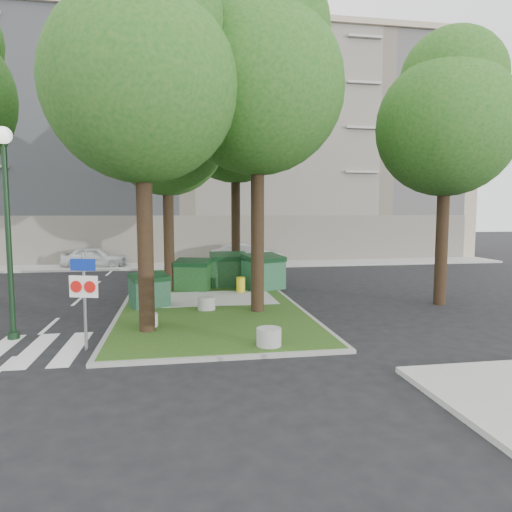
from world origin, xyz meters
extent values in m
plane|color=black|center=(0.00, 0.00, 0.00)|extent=(120.00, 120.00, 0.00)
cube|color=#224112|center=(0.50, 8.00, 0.06)|extent=(6.00, 16.00, 0.12)
cube|color=gray|center=(0.50, 8.00, 0.05)|extent=(6.30, 16.30, 0.10)
cube|color=#999993|center=(0.00, 18.50, 0.06)|extent=(42.00, 3.00, 0.12)
cube|color=silver|center=(-3.75, 1.50, 0.01)|extent=(5.00, 3.00, 0.01)
cube|color=tan|center=(0.00, 26.00, 8.00)|extent=(41.00, 12.00, 16.00)
cylinder|color=black|center=(-1.50, 2.50, 3.08)|extent=(0.44, 0.44, 6.16)
sphere|color=#185215|center=(-1.50, 2.50, 6.82)|extent=(5.20, 5.20, 5.20)
sphere|color=#185215|center=(-1.20, 2.70, 8.58)|extent=(3.90, 3.90, 3.90)
cylinder|color=black|center=(2.00, 4.50, 3.36)|extent=(0.44, 0.44, 6.72)
sphere|color=#185215|center=(2.00, 4.50, 7.44)|extent=(5.60, 5.60, 5.60)
sphere|color=#185215|center=(2.30, 4.70, 9.36)|extent=(4.20, 4.20, 4.20)
cylinder|color=black|center=(-1.00, 9.00, 2.94)|extent=(0.44, 0.44, 5.88)
sphere|color=#185215|center=(-1.00, 9.00, 6.51)|extent=(4.80, 4.80, 4.80)
sphere|color=#185215|center=(-0.70, 9.20, 8.19)|extent=(3.60, 3.60, 3.60)
cylinder|color=black|center=(2.20, 12.00, 3.50)|extent=(0.44, 0.44, 7.00)
sphere|color=#185215|center=(2.20, 12.00, 7.75)|extent=(5.80, 5.80, 5.80)
sphere|color=#185215|center=(2.50, 12.20, 9.75)|extent=(4.35, 4.35, 4.35)
cylinder|color=black|center=(9.00, 5.00, 2.94)|extent=(0.44, 0.44, 5.88)
sphere|color=#185215|center=(9.00, 5.00, 6.51)|extent=(5.00, 5.00, 5.00)
sphere|color=#185215|center=(9.30, 5.20, 8.19)|extent=(3.75, 3.75, 3.75)
cube|color=#0E361E|center=(-1.63, 5.78, 0.61)|extent=(1.47, 1.26, 0.97)
cube|color=black|center=(-1.63, 5.78, 1.17)|extent=(1.53, 1.33, 0.28)
cube|color=#113B13|center=(-0.03, 9.02, 0.67)|extent=(1.62, 1.32, 1.10)
cube|color=black|center=(-0.03, 9.02, 1.31)|extent=(1.68, 1.40, 0.32)
cube|color=#103514|center=(1.57, 9.83, 0.74)|extent=(1.64, 1.16, 1.24)
cube|color=black|center=(1.57, 9.83, 1.46)|extent=(1.70, 1.24, 0.36)
cube|color=#164727|center=(3.00, 8.75, 0.75)|extent=(1.91, 1.64, 1.26)
cube|color=black|center=(3.00, 8.75, 1.48)|extent=(1.99, 1.74, 0.36)
cylinder|color=#A7A7A2|center=(-1.49, 2.95, 0.31)|extent=(0.53, 0.53, 0.38)
cylinder|color=gray|center=(1.60, 0.50, 0.34)|extent=(0.62, 0.62, 0.45)
cylinder|color=gray|center=(0.31, 5.00, 0.34)|extent=(0.61, 0.61, 0.43)
cylinder|color=gold|center=(1.92, 8.15, 0.44)|extent=(0.36, 0.36, 0.63)
cylinder|color=black|center=(-5.07, 2.64, 2.57)|extent=(0.14, 0.14, 5.14)
cylinder|color=black|center=(-5.07, 2.64, 0.10)|extent=(0.31, 0.31, 0.21)
sphere|color=white|center=(-5.07, 2.64, 5.45)|extent=(0.45, 0.45, 0.45)
cylinder|color=slate|center=(-2.90, 1.23, 1.23)|extent=(0.10, 0.10, 2.46)
cube|color=navy|center=(-2.90, 1.23, 2.17)|extent=(0.62, 0.23, 0.30)
cube|color=white|center=(-2.90, 1.23, 1.62)|extent=(0.72, 0.26, 0.54)
cylinder|color=red|center=(-3.08, 1.23, 1.62)|extent=(0.29, 0.12, 0.30)
cylinder|color=red|center=(-2.73, 1.23, 1.62)|extent=(0.29, 0.12, 0.30)
imported|color=silver|center=(-5.69, 18.59, 0.66)|extent=(3.97, 1.77, 1.33)
imported|color=gray|center=(3.59, 17.74, 0.74)|extent=(4.59, 1.90, 1.48)
camera|label=1|loc=(-0.57, -10.43, 3.47)|focal=32.00mm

